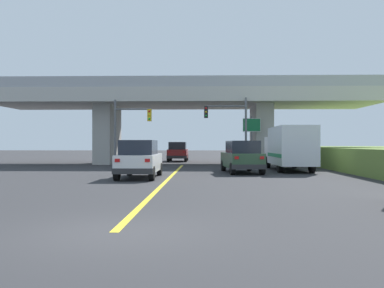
# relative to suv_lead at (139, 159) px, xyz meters

# --- Properties ---
(ground) EXTENTS (160.00, 160.00, 0.00)m
(ground) POSITION_rel_suv_lead_xyz_m (1.60, 16.48, -1.02)
(ground) COLOR #2B2B2D
(overpass_bridge) EXTENTS (34.42, 8.54, 7.47)m
(overpass_bridge) POSITION_rel_suv_lead_xyz_m (1.60, 16.48, 4.37)
(overpass_bridge) COLOR #B7B5AD
(overpass_bridge) RESTS_ON ground
(lane_divider_stripe) EXTENTS (0.20, 27.26, 0.01)m
(lane_divider_stripe) POSITION_rel_suv_lead_xyz_m (1.60, -0.18, -1.01)
(lane_divider_stripe) COLOR yellow
(lane_divider_stripe) RESTS_ON ground
(suv_lead) EXTENTS (2.00, 4.71, 2.02)m
(suv_lead) POSITION_rel_suv_lead_xyz_m (0.00, 0.00, 0.00)
(suv_lead) COLOR silver
(suv_lead) RESTS_ON ground
(suv_crossing) EXTENTS (2.47, 5.00, 2.02)m
(suv_crossing) POSITION_rel_suv_lead_xyz_m (5.83, 4.12, 0.00)
(suv_crossing) COLOR #2D4C33
(suv_crossing) RESTS_ON ground
(box_truck) EXTENTS (2.33, 7.60, 2.97)m
(box_truck) POSITION_rel_suv_lead_xyz_m (9.28, 6.53, 0.57)
(box_truck) COLOR silver
(box_truck) RESTS_ON ground
(sedan_oncoming) EXTENTS (2.04, 4.37, 2.02)m
(sedan_oncoming) POSITION_rel_suv_lead_xyz_m (0.71, 21.65, -0.00)
(sedan_oncoming) COLOR maroon
(sedan_oncoming) RESTS_ON ground
(traffic_signal_nearside) EXTENTS (3.48, 0.36, 5.59)m
(traffic_signal_nearside) POSITION_rel_suv_lead_xyz_m (5.68, 11.79, 2.55)
(traffic_signal_nearside) COLOR #56595E
(traffic_signal_nearside) RESTS_ON ground
(traffic_signal_farside) EXTENTS (3.00, 0.36, 5.36)m
(traffic_signal_farside) POSITION_rel_suv_lead_xyz_m (-2.64, 10.98, 2.35)
(traffic_signal_farside) COLOR #56595E
(traffic_signal_farside) RESTS_ON ground
(highway_sign) EXTENTS (1.52, 0.17, 4.18)m
(highway_sign) POSITION_rel_suv_lead_xyz_m (7.53, 13.64, 2.03)
(highway_sign) COLOR #56595E
(highway_sign) RESTS_ON ground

